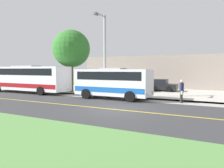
{
  "coord_description": "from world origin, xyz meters",
  "views": [
    {
      "loc": [
        12.15,
        5.96,
        2.67
      ],
      "look_at": [
        -3.5,
        -1.84,
        1.4
      ],
      "focal_mm": 33.2,
      "sensor_mm": 36.0,
      "label": 1
    }
  ],
  "objects": [
    {
      "name": "ground_plane",
      "position": [
        0.0,
        0.0,
        0.0
      ],
      "size": [
        120.0,
        120.0,
        0.0
      ],
      "primitive_type": "plane",
      "color": "#548442"
    },
    {
      "name": "commercial_building",
      "position": [
        -21.4,
        -1.46,
        2.29
      ],
      "size": [
        10.0,
        22.79,
        4.57
      ],
      "primitive_type": "cube",
      "color": "gray",
      "rests_on": "ground"
    },
    {
      "name": "shuttle_bus_front",
      "position": [
        -4.52,
        -2.23,
        1.52
      ],
      "size": [
        2.68,
        6.9,
        2.76
      ],
      "color": "white",
      "rests_on": "ground"
    },
    {
      "name": "road_centre_line",
      "position": [
        0.0,
        0.0,
        0.01
      ],
      "size": [
        0.16,
        100.0,
        0.0
      ],
      "primitive_type": "cube",
      "color": "gold",
      "rests_on": "ground"
    },
    {
      "name": "road_surface",
      "position": [
        0.0,
        0.0,
        0.0
      ],
      "size": [
        8.0,
        100.0,
        0.01
      ],
      "primitive_type": "cube",
      "color": "#333335",
      "rests_on": "ground"
    },
    {
      "name": "pedestrian_with_bags",
      "position": [
        -4.83,
        3.64,
        0.99
      ],
      "size": [
        0.72,
        0.34,
        1.82
      ],
      "color": "#262628",
      "rests_on": "ground"
    },
    {
      "name": "sidewalk",
      "position": [
        -5.2,
        0.0,
        0.0
      ],
      "size": [
        2.4,
        100.0,
        0.01
      ],
      "primitive_type": "cube",
      "color": "#9E9991",
      "rests_on": "ground"
    },
    {
      "name": "parked_car_near",
      "position": [
        -13.07,
        -0.22,
        0.69
      ],
      "size": [
        2.06,
        4.42,
        1.45
      ],
      "color": "black",
      "rests_on": "ground"
    },
    {
      "name": "tree_curbside",
      "position": [
        -7.4,
        -9.05,
        5.01
      ],
      "size": [
        4.32,
        4.32,
        7.18
      ],
      "color": "brown",
      "rests_on": "ground"
    },
    {
      "name": "transit_bus_rear",
      "position": [
        -4.52,
        -13.19,
        1.67
      ],
      "size": [
        2.7,
        10.94,
        3.04
      ],
      "color": "white",
      "rests_on": "ground"
    },
    {
      "name": "street_light_pole",
      "position": [
        -4.87,
        -3.34,
        4.22
      ],
      "size": [
        1.97,
        0.24,
        7.64
      ],
      "color": "#9E9EA3",
      "rests_on": "ground"
    },
    {
      "name": "parking_lot_surface",
      "position": [
        -12.4,
        3.0,
        0.0
      ],
      "size": [
        14.0,
        36.0,
        0.01
      ],
      "primitive_type": "cube",
      "color": "#B2ADA3",
      "rests_on": "ground"
    }
  ]
}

